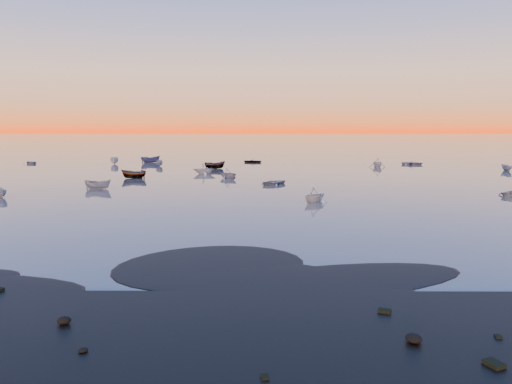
# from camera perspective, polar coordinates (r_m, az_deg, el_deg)

# --- Properties ---
(ground) EXTENTS (600.00, 600.00, 0.00)m
(ground) POSITION_cam_1_polar(r_m,az_deg,el_deg) (126.68, 0.54, 4.08)
(ground) COLOR #70665D
(ground) RESTS_ON ground
(mud_lobes) EXTENTS (140.00, 6.00, 0.07)m
(mud_lobes) POSITION_cam_1_polar(r_m,az_deg,el_deg) (26.68, 1.11, -9.94)
(mud_lobes) COLOR black
(mud_lobes) RESTS_ON ground
(moored_fleet) EXTENTS (124.00, 58.00, 1.20)m
(moored_fleet) POSITION_cam_1_polar(r_m,az_deg,el_deg) (79.83, 0.63, 1.92)
(moored_fleet) COLOR silver
(moored_fleet) RESTS_ON ground
(boat_near_center) EXTENTS (1.72, 3.56, 1.20)m
(boat_near_center) POSITION_cam_1_polar(r_m,az_deg,el_deg) (66.12, -17.61, 0.34)
(boat_near_center) COLOR slate
(boat_near_center) RESTS_ON ground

